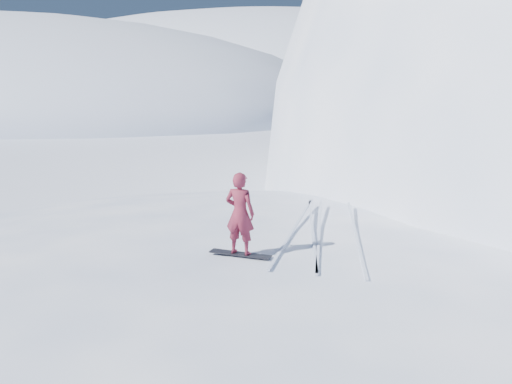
% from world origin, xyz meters
% --- Properties ---
extents(near_ridge, '(36.00, 28.00, 4.80)m').
position_xyz_m(near_ridge, '(1.00, 3.00, 0.00)').
color(near_ridge, white).
rests_on(near_ridge, ground).
extents(far_ridge_c, '(140.00, 90.00, 36.00)m').
position_xyz_m(far_ridge_c, '(-40.00, 110.00, 0.00)').
color(far_ridge_c, white).
rests_on(far_ridge_c, ground).
extents(snowboard, '(1.32, 0.30, 0.02)m').
position_xyz_m(snowboard, '(-2.28, 2.79, 2.41)').
color(snowboard, black).
rests_on(snowboard, near_ridge).
extents(snowboarder, '(0.63, 0.43, 1.69)m').
position_xyz_m(snowboarder, '(-2.28, 2.79, 3.27)').
color(snowboarder, maroon).
rests_on(snowboarder, snowboard).
extents(board_tracks, '(2.53, 5.98, 0.04)m').
position_xyz_m(board_tracks, '(-1.13, 5.07, 2.42)').
color(board_tracks, silver).
rests_on(board_tracks, ground).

